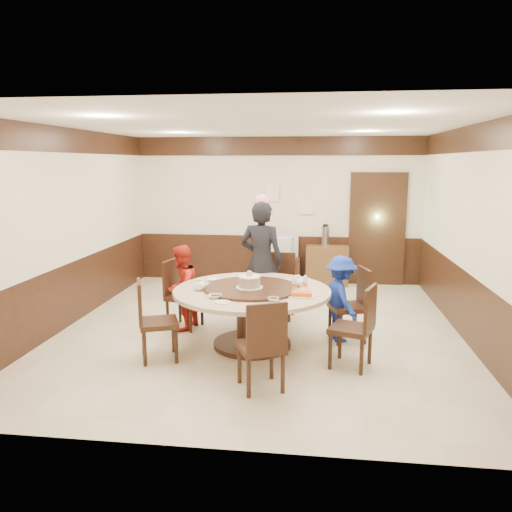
# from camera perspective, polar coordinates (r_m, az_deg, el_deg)

# --- Properties ---
(room) EXTENTS (6.00, 6.04, 2.84)m
(room) POSITION_cam_1_polar(r_m,az_deg,el_deg) (6.84, 0.52, 0.21)
(room) COLOR beige
(room) RESTS_ON ground
(banquet_table) EXTENTS (1.98, 1.98, 0.78)m
(banquet_table) POSITION_cam_1_polar(r_m,az_deg,el_deg) (6.34, -0.45, -5.71)
(banquet_table) COLOR black
(banquet_table) RESTS_ON ground
(chair_0) EXTENTS (0.56, 0.55, 0.97)m
(chair_0) POSITION_cam_1_polar(r_m,az_deg,el_deg) (6.72, 10.60, -6.97)
(chair_0) COLOR black
(chair_0) RESTS_ON ground
(chair_1) EXTENTS (0.48, 0.49, 0.97)m
(chair_1) POSITION_cam_1_polar(r_m,az_deg,el_deg) (7.57, 2.70, -4.78)
(chair_1) COLOR black
(chair_1) RESTS_ON ground
(chair_2) EXTENTS (0.53, 0.53, 0.97)m
(chair_2) POSITION_cam_1_polar(r_m,az_deg,el_deg) (7.19, -8.29, -5.73)
(chair_2) COLOR black
(chair_2) RESTS_ON ground
(chair_3) EXTENTS (0.58, 0.57, 0.97)m
(chair_3) POSITION_cam_1_polar(r_m,az_deg,el_deg) (6.10, -11.22, -8.82)
(chair_3) COLOR black
(chair_3) RESTS_ON ground
(chair_4) EXTENTS (0.58, 0.58, 0.97)m
(chair_4) POSITION_cam_1_polar(r_m,az_deg,el_deg) (5.25, 0.61, -11.91)
(chair_4) COLOR black
(chair_4) RESTS_ON ground
(chair_5) EXTENTS (0.57, 0.56, 0.97)m
(chair_5) POSITION_cam_1_polar(r_m,az_deg,el_deg) (5.88, 10.98, -9.56)
(chair_5) COLOR black
(chair_5) RESTS_ON ground
(person_standing) EXTENTS (0.72, 0.55, 1.78)m
(person_standing) POSITION_cam_1_polar(r_m,az_deg,el_deg) (7.30, 0.63, -0.62)
(person_standing) COLOR black
(person_standing) RESTS_ON ground
(person_red) EXTENTS (0.57, 0.67, 1.20)m
(person_red) POSITION_cam_1_polar(r_m,az_deg,el_deg) (7.02, -8.52, -3.63)
(person_red) COLOR #B22317
(person_red) RESTS_ON ground
(person_blue) EXTENTS (0.67, 0.84, 1.13)m
(person_blue) POSITION_cam_1_polar(r_m,az_deg,el_deg) (6.63, 9.66, -4.83)
(person_blue) COLOR navy
(person_blue) RESTS_ON ground
(birthday_cake) EXTENTS (0.34, 0.34, 0.22)m
(birthday_cake) POSITION_cam_1_polar(r_m,az_deg,el_deg) (6.21, -0.77, -2.96)
(birthday_cake) COLOR white
(birthday_cake) RESTS_ON banquet_table
(teapot_left) EXTENTS (0.17, 0.15, 0.13)m
(teapot_left) POSITION_cam_1_polar(r_m,az_deg,el_deg) (6.24, -6.50, -3.39)
(teapot_left) COLOR white
(teapot_left) RESTS_ON banquet_table
(teapot_right) EXTENTS (0.17, 0.15, 0.13)m
(teapot_right) POSITION_cam_1_polar(r_m,az_deg,el_deg) (6.42, 4.76, -2.98)
(teapot_right) COLOR white
(teapot_right) RESTS_ON banquet_table
(bowl_0) EXTENTS (0.15, 0.15, 0.04)m
(bowl_0) POSITION_cam_1_polar(r_m,az_deg,el_deg) (6.70, -5.00, -2.75)
(bowl_0) COLOR white
(bowl_0) RESTS_ON banquet_table
(bowl_1) EXTENTS (0.14, 0.14, 0.04)m
(bowl_1) POSITION_cam_1_polar(r_m,az_deg,el_deg) (5.75, 1.99, -4.96)
(bowl_1) COLOR white
(bowl_1) RESTS_ON banquet_table
(bowl_2) EXTENTS (0.16, 0.16, 0.04)m
(bowl_2) POSITION_cam_1_polar(r_m,az_deg,el_deg) (5.89, -4.72, -4.62)
(bowl_2) COLOR white
(bowl_2) RESTS_ON banquet_table
(bowl_3) EXTENTS (0.15, 0.15, 0.05)m
(bowl_3) POSITION_cam_1_polar(r_m,az_deg,el_deg) (6.11, 5.17, -4.03)
(bowl_3) COLOR white
(bowl_3) RESTS_ON banquet_table
(saucer_near) EXTENTS (0.18, 0.18, 0.01)m
(saucer_near) POSITION_cam_1_polar(r_m,az_deg,el_deg) (5.70, -3.83, -5.29)
(saucer_near) COLOR white
(saucer_near) RESTS_ON banquet_table
(saucer_far) EXTENTS (0.18, 0.18, 0.01)m
(saucer_far) POSITION_cam_1_polar(r_m,az_deg,el_deg) (6.72, 3.92, -2.82)
(saucer_far) COLOR white
(saucer_far) RESTS_ON banquet_table
(shrimp_platter) EXTENTS (0.30, 0.20, 0.06)m
(shrimp_platter) POSITION_cam_1_polar(r_m,az_deg,el_deg) (5.94, 5.24, -4.42)
(shrimp_platter) COLOR white
(shrimp_platter) RESTS_ON banquet_table
(bottle_0) EXTENTS (0.06, 0.06, 0.16)m
(bottle_0) POSITION_cam_1_polar(r_m,az_deg,el_deg) (6.20, 4.44, -3.26)
(bottle_0) COLOR white
(bottle_0) RESTS_ON banquet_table
(bottle_1) EXTENTS (0.06, 0.06, 0.16)m
(bottle_1) POSITION_cam_1_polar(r_m,az_deg,el_deg) (6.28, 5.64, -3.11)
(bottle_1) COLOR white
(bottle_1) RESTS_ON banquet_table
(tv_stand) EXTENTS (0.85, 0.45, 0.50)m
(tv_stand) POSITION_cam_1_polar(r_m,az_deg,el_deg) (9.67, 2.55, -1.71)
(tv_stand) COLOR black
(tv_stand) RESTS_ON ground
(television) EXTENTS (0.80, 0.27, 0.46)m
(television) POSITION_cam_1_polar(r_m,az_deg,el_deg) (9.58, 2.57, 1.08)
(television) COLOR gray
(television) RESTS_ON tv_stand
(side_cabinet) EXTENTS (0.80, 0.40, 0.75)m
(side_cabinet) POSITION_cam_1_polar(r_m,az_deg,el_deg) (9.64, 8.10, -1.08)
(side_cabinet) COLOR brown
(side_cabinet) RESTS_ON ground
(thermos) EXTENTS (0.15, 0.15, 0.38)m
(thermos) POSITION_cam_1_polar(r_m,az_deg,el_deg) (9.54, 7.93, 2.25)
(thermos) COLOR silver
(thermos) RESTS_ON side_cabinet
(notice_left) EXTENTS (0.25, 0.00, 0.35)m
(notice_left) POSITION_cam_1_polar(r_m,az_deg,el_deg) (9.68, 1.90, 7.28)
(notice_left) COLOR white
(notice_left) RESTS_ON room
(notice_right) EXTENTS (0.30, 0.00, 0.22)m
(notice_right) POSITION_cam_1_polar(r_m,az_deg,el_deg) (9.66, 5.75, 5.44)
(notice_right) COLOR white
(notice_right) RESTS_ON room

